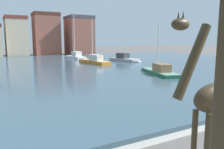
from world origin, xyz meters
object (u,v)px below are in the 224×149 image
(sailboat_white, at_px, (75,57))
(sailboat_orange, at_px, (93,61))
(sailboat_green, at_px, (158,72))
(sailboat_grey, at_px, (126,60))
(giraffe_statue, at_px, (212,101))

(sailboat_white, bearing_deg, sailboat_orange, -93.95)
(sailboat_green, distance_m, sailboat_grey, 15.39)
(giraffe_statue, distance_m, sailboat_orange, 32.01)
(giraffe_statue, height_order, sailboat_grey, sailboat_grey)
(sailboat_grey, height_order, sailboat_white, sailboat_white)
(giraffe_statue, relative_size, sailboat_orange, 0.54)
(sailboat_orange, bearing_deg, sailboat_white, 86.05)
(giraffe_statue, distance_m, sailboat_grey, 34.72)
(sailboat_green, bearing_deg, sailboat_orange, 97.10)
(sailboat_green, height_order, sailboat_grey, sailboat_grey)
(sailboat_green, distance_m, sailboat_orange, 14.60)
(sailboat_grey, bearing_deg, giraffe_statue, -118.15)
(sailboat_grey, bearing_deg, sailboat_white, 118.20)
(sailboat_green, xyz_separation_m, sailboat_grey, (4.87, 14.60, 0.10))
(sailboat_green, relative_size, sailboat_orange, 0.89)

